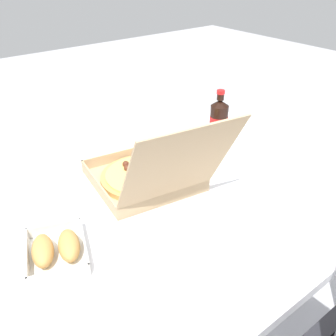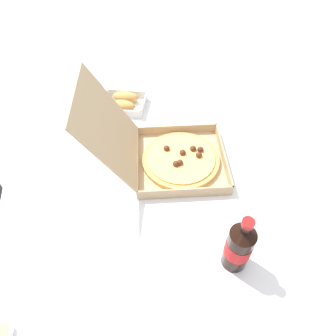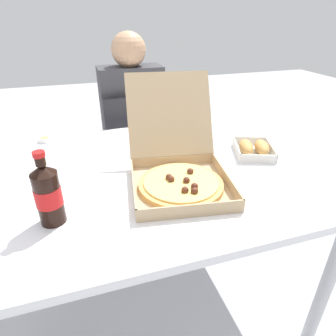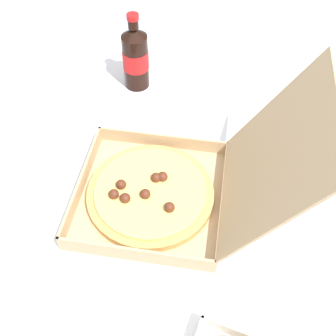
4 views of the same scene
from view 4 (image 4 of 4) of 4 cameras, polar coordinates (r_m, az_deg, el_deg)
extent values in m
plane|color=#B2B2B7|center=(1.61, 4.53, -17.24)|extent=(10.00, 10.00, 0.00)
cube|color=white|center=(1.01, 6.90, -2.11)|extent=(1.27, 0.97, 0.03)
cylinder|color=#B7B7BC|center=(1.67, -10.04, 6.01)|extent=(0.05, 0.05, 0.67)
cylinder|color=#B7B7BC|center=(1.72, 18.38, 5.63)|extent=(0.05, 0.05, 0.67)
cube|color=tan|center=(0.96, -2.42, -4.04)|extent=(0.37, 0.37, 0.01)
cube|color=tan|center=(0.97, -11.82, -1.92)|extent=(0.33, 0.06, 0.04)
cube|color=tan|center=(1.04, -0.79, 3.84)|extent=(0.06, 0.33, 0.04)
cube|color=tan|center=(0.85, -4.55, -11.81)|extent=(0.06, 0.33, 0.04)
cube|color=tan|center=(0.93, 7.36, -4.48)|extent=(0.33, 0.06, 0.04)
cube|color=tan|center=(0.81, 14.32, 1.53)|extent=(0.35, 0.21, 0.29)
cylinder|color=tan|center=(0.95, -2.44, -3.61)|extent=(0.29, 0.29, 0.02)
cylinder|color=#EAC666|center=(0.94, -2.47, -3.18)|extent=(0.26, 0.26, 0.01)
sphere|color=#562819|center=(0.94, -6.52, -2.29)|extent=(0.02, 0.02, 0.02)
sphere|color=#562819|center=(0.95, -1.67, -1.34)|extent=(0.02, 0.02, 0.02)
sphere|color=#562819|center=(0.93, -7.52, -3.63)|extent=(0.02, 0.02, 0.02)
sphere|color=#562819|center=(0.92, -5.96, -4.18)|extent=(0.02, 0.02, 0.02)
sphere|color=#562819|center=(0.90, 0.19, -5.47)|extent=(0.02, 0.02, 0.02)
sphere|color=#562819|center=(0.95, -0.75, -1.21)|extent=(0.02, 0.02, 0.02)
sphere|color=#562819|center=(0.92, -3.18, -3.63)|extent=(0.02, 0.02, 0.02)
cylinder|color=black|center=(1.20, -4.48, 14.48)|extent=(0.07, 0.07, 0.16)
cone|color=black|center=(1.15, -4.77, 18.23)|extent=(0.07, 0.07, 0.02)
cylinder|color=black|center=(1.14, -4.86, 19.30)|extent=(0.03, 0.03, 0.02)
cylinder|color=red|center=(1.13, -4.93, 20.15)|extent=(0.03, 0.03, 0.01)
cylinder|color=red|center=(1.20, -4.50, 14.79)|extent=(0.07, 0.07, 0.06)
cube|color=white|center=(1.18, 18.23, 6.07)|extent=(0.25, 0.21, 0.00)
camera|label=1|loc=(0.89, 89.41, -6.26)|focal=40.54mm
camera|label=2|loc=(1.29, 12.88, 51.89)|focal=31.40mm
camera|label=3|loc=(1.23, -48.67, 24.77)|focal=31.14mm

